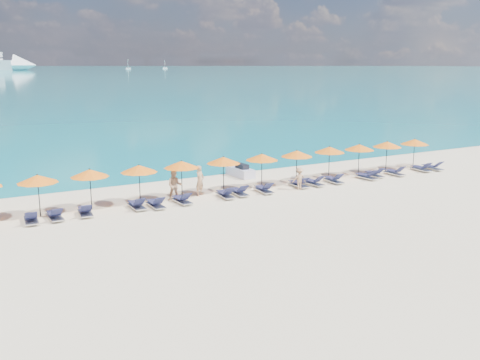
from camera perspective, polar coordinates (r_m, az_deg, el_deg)
ground at (r=28.83m, az=2.86°, el=-3.46°), size 1400.00×1400.00×0.00m
sailboat_near at (r=639.34m, az=-8.02°, el=11.77°), size 5.52×1.84×10.13m
sailboat_far at (r=605.01m, az=-11.85°, el=11.60°), size 5.68×1.89×10.41m
jetski at (r=37.65m, az=0.07°, el=0.94°), size 1.08×2.59×0.90m
beachgoer_a at (r=32.30m, az=-4.29°, el=-0.06°), size 0.80×0.73×1.83m
beachgoer_b at (r=31.25m, az=-6.98°, el=-0.59°), size 1.00×0.81×1.79m
beachgoer_c at (r=33.92m, az=6.34°, el=0.16°), size 0.97×0.55×1.43m
umbrella_2 at (r=29.46m, az=-20.79°, el=0.11°), size 2.10×2.10×2.28m
umbrella_3 at (r=30.10m, az=-15.74°, el=0.71°), size 2.10×2.10×2.28m
umbrella_4 at (r=30.70m, az=-10.73°, el=1.19°), size 2.10×2.10×2.28m
umbrella_5 at (r=31.61m, az=-6.27°, el=1.66°), size 2.10×2.10×2.28m
umbrella_6 at (r=32.80m, az=-1.78°, el=2.13°), size 2.10×2.10×2.28m
umbrella_7 at (r=33.90m, az=2.35°, el=2.46°), size 2.10×2.10×2.28m
umbrella_8 at (r=35.35m, az=6.08°, el=2.82°), size 2.10×2.10×2.28m
umbrella_9 at (r=37.25m, az=9.53°, el=3.21°), size 2.10×2.10×2.28m
umbrella_10 at (r=38.75m, az=12.62°, el=3.44°), size 2.10×2.10×2.28m
umbrella_11 at (r=40.60m, az=15.43°, el=3.69°), size 2.10×2.10×2.28m
umbrella_12 at (r=42.51m, az=18.14°, el=3.90°), size 2.10×2.10×2.28m
lounger_3 at (r=28.84m, az=-21.39°, el=-3.84°), size 0.74×1.74×0.66m
lounger_4 at (r=29.02m, az=-19.14°, el=-3.57°), size 0.67×1.72×0.66m
lounger_5 at (r=29.30m, az=-16.19°, el=-3.21°), size 0.77×1.75×0.66m
lounger_6 at (r=29.93m, az=-10.96°, el=-2.61°), size 0.62×1.70×0.66m
lounger_7 at (r=29.99m, az=-8.97°, el=-2.51°), size 0.65×1.71×0.66m
lounger_8 at (r=30.68m, az=-6.21°, el=-2.08°), size 0.72×1.73×0.66m
lounger_9 at (r=31.78m, az=-1.56°, el=-1.50°), size 0.74×1.74×0.66m
lounger_10 at (r=32.33m, az=-0.10°, el=-1.25°), size 0.70×1.73×0.66m
lounger_11 at (r=33.02m, az=2.57°, el=-0.97°), size 0.73×1.74×0.66m
lounger_12 at (r=34.65m, az=6.30°, el=-0.39°), size 0.62×1.70×0.66m
lounger_13 at (r=35.24m, az=7.85°, el=-0.22°), size 0.76×1.75×0.66m
lounger_14 at (r=36.18m, az=9.95°, el=0.05°), size 0.73×1.74×0.66m
lounger_15 at (r=37.79m, az=13.35°, el=0.42°), size 0.79×1.75×0.66m
lounger_16 at (r=38.65m, az=14.14°, el=0.65°), size 0.73×1.74×0.66m
lounger_17 at (r=39.62m, az=16.19°, el=0.82°), size 0.65×1.71×0.66m
lounger_18 at (r=41.68m, az=18.77°, el=1.20°), size 0.70×1.73×0.66m
lounger_19 at (r=42.42m, az=19.85°, el=1.31°), size 0.68×1.72×0.66m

